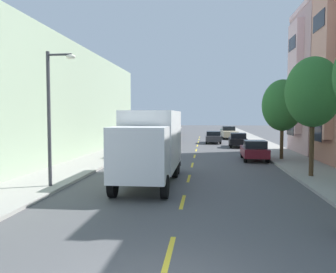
# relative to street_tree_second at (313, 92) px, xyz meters

# --- Properties ---
(ground_plane) EXTENTS (160.00, 160.00, 0.00)m
(ground_plane) POSITION_rel_street_tree_second_xyz_m (-6.40, 17.31, -4.51)
(ground_plane) COLOR #4C4C4F
(sidewalk_left) EXTENTS (3.20, 120.00, 0.14)m
(sidewalk_left) POSITION_rel_street_tree_second_xyz_m (-13.50, 15.31, -4.44)
(sidewalk_left) COLOR #99968E
(sidewalk_left) RESTS_ON ground_plane
(sidewalk_right) EXTENTS (3.20, 120.00, 0.14)m
(sidewalk_right) POSITION_rel_street_tree_second_xyz_m (0.70, 15.31, -4.44)
(sidewalk_right) COLOR #99968E
(sidewalk_right) RESTS_ON ground_plane
(lane_centerline_dashes) EXTENTS (0.14, 47.20, 0.01)m
(lane_centerline_dashes) POSITION_rel_street_tree_second_xyz_m (-6.40, 11.81, -4.51)
(lane_centerline_dashes) COLOR yellow
(lane_centerline_dashes) RESTS_ON ground_plane
(apartment_block_opposite) EXTENTS (10.00, 36.00, 8.69)m
(apartment_block_opposite) POSITION_rel_street_tree_second_xyz_m (-20.10, 7.31, -0.17)
(apartment_block_opposite) COLOR #99AD8E
(apartment_block_opposite) RESTS_ON ground_plane
(street_tree_second) EXTENTS (2.83, 2.83, 6.21)m
(street_tree_second) POSITION_rel_street_tree_second_xyz_m (0.00, 0.00, 0.00)
(street_tree_second) COLOR #47331E
(street_tree_second) RESTS_ON sidewalk_right
(street_tree_third) EXTENTS (2.91, 2.91, 5.77)m
(street_tree_third) POSITION_rel_street_tree_second_xyz_m (0.00, 7.20, -0.48)
(street_tree_third) COLOR #47331E
(street_tree_third) RESTS_ON sidewalk_right
(street_lamp) EXTENTS (1.35, 0.28, 6.00)m
(street_lamp) POSITION_rel_street_tree_second_xyz_m (-12.33, -3.96, -0.85)
(street_lamp) COLOR #38383D
(street_lamp) RESTS_ON sidewalk_left
(delivery_box_truck) EXTENTS (2.40, 7.97, 3.54)m
(delivery_box_truck) POSITION_rel_street_tree_second_xyz_m (-8.20, -1.91, -2.53)
(delivery_box_truck) COLOR white
(delivery_box_truck) RESTS_ON ground_plane
(parked_sedan_teal) EXTENTS (1.88, 4.53, 1.43)m
(parked_sedan_teal) POSITION_rel_street_tree_second_xyz_m (-10.65, 29.66, -3.77)
(parked_sedan_teal) COLOR #195B60
(parked_sedan_teal) RESTS_ON ground_plane
(parked_suv_silver) EXTENTS (2.06, 4.84, 1.93)m
(parked_suv_silver) POSITION_rel_street_tree_second_xyz_m (-10.71, 7.76, -3.53)
(parked_suv_silver) COLOR #B2B5BA
(parked_suv_silver) RESTS_ON ground_plane
(parked_hatchback_forest) EXTENTS (1.83, 4.04, 1.50)m
(parked_hatchback_forest) POSITION_rel_street_tree_second_xyz_m (-1.95, 41.46, -3.76)
(parked_hatchback_forest) COLOR #194C28
(parked_hatchback_forest) RESTS_ON ground_plane
(parked_hatchback_black) EXTENTS (1.85, 4.04, 1.50)m
(parked_hatchback_black) POSITION_rel_street_tree_second_xyz_m (-2.17, 17.94, -3.76)
(parked_hatchback_black) COLOR black
(parked_hatchback_black) RESTS_ON ground_plane
(parked_pickup_champagne) EXTENTS (2.14, 5.35, 1.73)m
(parked_pickup_champagne) POSITION_rel_street_tree_second_xyz_m (-2.17, 31.17, -3.69)
(parked_pickup_champagne) COLOR tan
(parked_pickup_champagne) RESTS_ON ground_plane
(parked_hatchback_burgundy) EXTENTS (1.82, 4.03, 1.50)m
(parked_hatchback_burgundy) POSITION_rel_street_tree_second_xyz_m (-1.95, 7.16, -3.76)
(parked_hatchback_burgundy) COLOR maroon
(parked_hatchback_burgundy) RESTS_ON ground_plane
(parked_hatchback_red) EXTENTS (1.83, 4.04, 1.50)m
(parked_hatchback_red) POSITION_rel_street_tree_second_xyz_m (-10.66, 22.31, -3.76)
(parked_hatchback_red) COLOR #AD1E1E
(parked_hatchback_red) RESTS_ON ground_plane
(parked_wagon_white) EXTENTS (1.90, 4.73, 1.50)m
(parked_wagon_white) POSITION_rel_street_tree_second_xyz_m (-10.85, 13.47, -3.71)
(parked_wagon_white) COLOR silver
(parked_wagon_white) RESTS_ON ground_plane
(parked_sedan_orange) EXTENTS (1.81, 4.50, 1.43)m
(parked_sedan_orange) POSITION_rel_street_tree_second_xyz_m (-10.81, 39.79, -3.77)
(parked_sedan_orange) COLOR orange
(parked_sedan_orange) RESTS_ON ground_plane
(moving_charcoal_sedan) EXTENTS (1.80, 4.50, 1.43)m
(moving_charcoal_sedan) POSITION_rel_street_tree_second_xyz_m (-4.60, 22.98, -3.77)
(moving_charcoal_sedan) COLOR #333338
(moving_charcoal_sedan) RESTS_ON ground_plane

